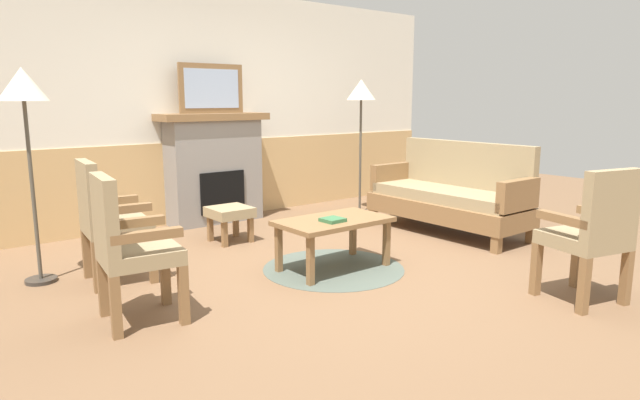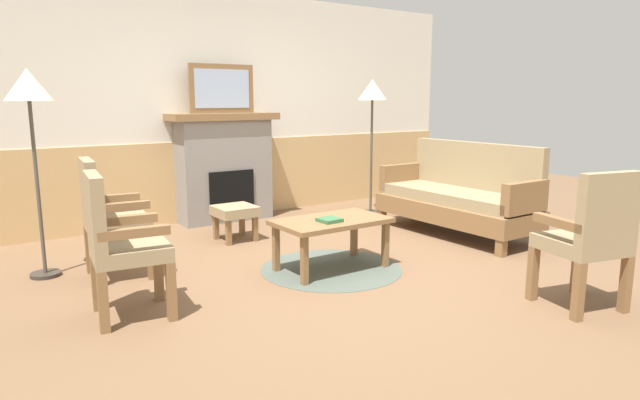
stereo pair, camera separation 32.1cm
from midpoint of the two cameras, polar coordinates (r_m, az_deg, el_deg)
The scene contains 14 objects.
ground_plane at distance 4.80m, azimuth 0.69°, elevation -7.08°, with size 14.00×14.00×0.00m, color brown.
wall_back at distance 6.79m, azimuth -13.44°, elevation 9.04°, with size 7.20×0.14×2.70m.
fireplace at distance 6.61m, azimuth -12.28°, elevation 3.33°, with size 1.30×0.44×1.28m.
framed_picture at distance 6.56m, azimuth -12.59°, elevation 11.21°, with size 0.80×0.04×0.56m.
couch at distance 6.14m, azimuth 11.90°, elevation 0.40°, with size 0.70×1.80×0.98m.
coffee_table at distance 4.68m, azimuth -0.53°, elevation -2.63°, with size 0.96×0.56×0.44m.
round_rug at distance 4.79m, azimuth -0.52°, elevation -7.09°, with size 1.22×1.22×0.01m, color #4C564C.
book_on_table at distance 4.57m, azimuth -0.69°, elevation -2.08°, with size 0.17×0.17×0.03m, color #33663D.
footstool at distance 5.70m, azimuth -10.93°, elevation -1.49°, with size 0.40×0.40×0.36m.
armchair_near_fireplace at distance 3.79m, azimuth -21.62°, elevation -4.14°, with size 0.54×0.54×0.98m.
armchair_by_window_left at distance 4.69m, azimuth -23.08°, elevation -1.54°, with size 0.53×0.53×0.98m.
armchair_front_left at distance 4.24m, azimuth 24.52°, elevation -2.85°, with size 0.58×0.58×0.98m.
floor_lamp_by_couch at distance 6.92m, azimuth 2.94°, elevation 10.49°, with size 0.36×0.36×1.68m.
floor_lamp_by_chairs at distance 4.84m, azimuth -30.09°, elevation 9.13°, with size 0.36×0.36×1.68m.
Camera 1 is at (-3.02, -3.45, 1.45)m, focal length 30.86 mm.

